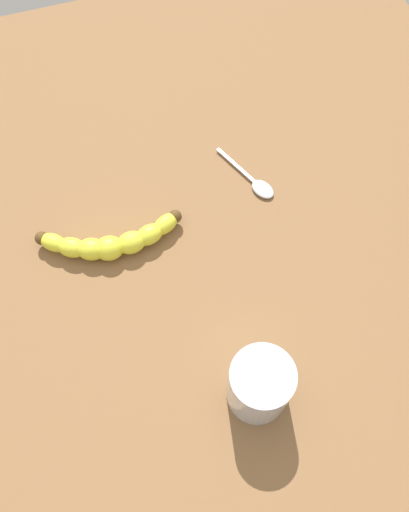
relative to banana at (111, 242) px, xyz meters
The scene contains 4 objects.
wooden_tabletop 11.49cm from the banana, ahead, with size 120.00×120.00×3.00cm, color brown.
banana is the anchor object (origin of this frame).
smoothie_glass 26.88cm from the banana, 25.43° to the left, with size 7.15×7.15×8.64cm.
teaspoon 22.16cm from the banana, 97.58° to the left, with size 10.83×5.86×0.80cm.
Camera 1 is at (25.07, 1.67, 68.09)cm, focal length 38.62 mm.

